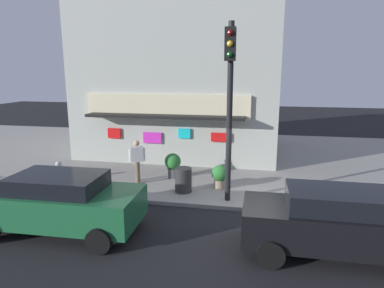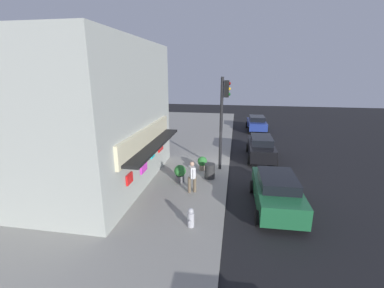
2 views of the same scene
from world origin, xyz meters
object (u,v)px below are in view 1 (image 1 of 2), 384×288
potted_plant_by_doorway (173,164)px  parked_car_green (60,202)px  trash_can (183,180)px  potted_plant_by_window (220,175)px  parked_car_black (339,222)px  fire_hydrant (59,171)px  traffic_light (230,91)px  pedestrian (137,159)px

potted_plant_by_doorway → parked_car_green: size_ratio=0.22×
trash_can → parked_car_green: 4.22m
potted_plant_by_window → parked_car_black: (3.19, -3.74, 0.22)m
fire_hydrant → parked_car_black: bearing=-20.0°
traffic_light → parked_car_black: 4.75m
trash_can → potted_plant_by_doorway: 1.73m
trash_can → potted_plant_by_window: size_ratio=1.00×
fire_hydrant → potted_plant_by_doorway: size_ratio=0.82×
traffic_light → pedestrian: traffic_light is taller
potted_plant_by_doorway → fire_hydrant: bearing=-162.4°
fire_hydrant → trash_can: trash_can is taller
pedestrian → potted_plant_by_doorway: (1.15, 0.86, -0.36)m
potted_plant_by_doorway → parked_car_green: bearing=-111.5°
fire_hydrant → potted_plant_by_window: size_ratio=0.92×
fire_hydrant → parked_car_green: bearing=-57.3°
potted_plant_by_doorway → parked_car_black: bearing=-42.3°
traffic_light → parked_car_green: bearing=-147.6°
parked_car_green → potted_plant_by_doorway: bearing=68.5°
trash_can → fire_hydrant: bearing=177.3°
fire_hydrant → pedestrian: size_ratio=0.49×
potted_plant_by_window → potted_plant_by_doorway: bearing=153.9°
fire_hydrant → trash_can: 4.91m
pedestrian → parked_car_green: pedestrian is taller
fire_hydrant → parked_car_green: parked_car_green is taller
parked_car_black → pedestrian: bearing=148.7°
traffic_light → potted_plant_by_doorway: traffic_light is taller
trash_can → potted_plant_by_doorway: (-0.77, 1.55, 0.10)m
parked_car_black → trash_can: bearing=144.3°
potted_plant_by_doorway → potted_plant_by_window: size_ratio=1.12×
traffic_light → parked_car_black: size_ratio=1.27×
potted_plant_by_window → parked_car_green: parked_car_green is taller
pedestrian → traffic_light: bearing=-19.8°
trash_can → potted_plant_by_window: potted_plant_by_window is taller
potted_plant_by_window → traffic_light: bearing=-71.5°
potted_plant_by_doorway → potted_plant_by_window: 2.19m
trash_can → parked_car_green: bearing=-129.2°
potted_plant_by_window → parked_car_black: parked_car_black is taller
potted_plant_by_doorway → parked_car_black: (5.16, -4.70, 0.18)m
pedestrian → parked_car_black: pedestrian is taller
trash_can → potted_plant_by_doorway: bearing=116.4°
potted_plant_by_doorway → trash_can: bearing=-63.6°
traffic_light → parked_car_black: bearing=-42.6°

